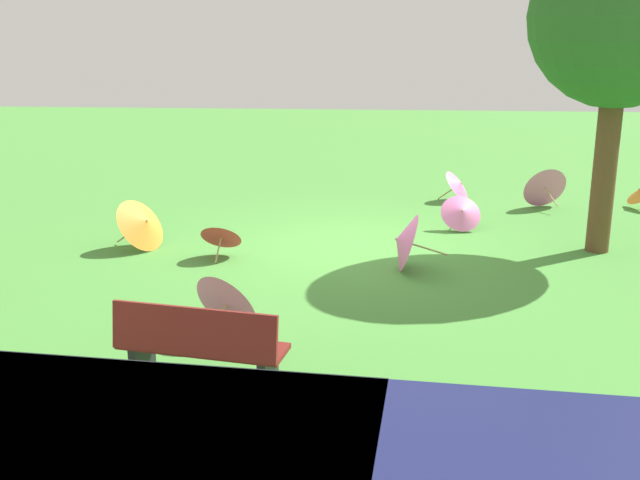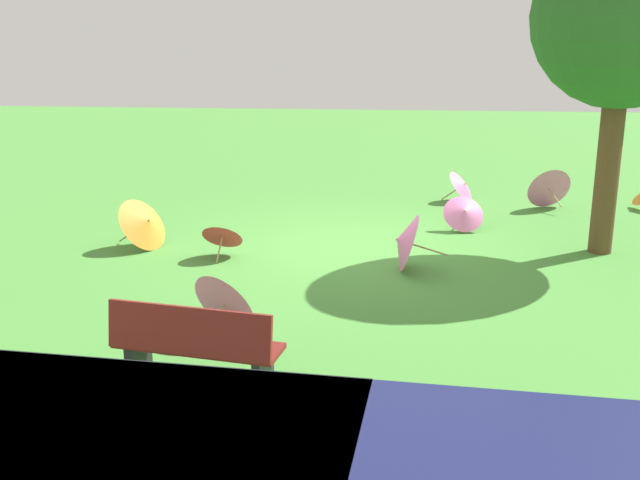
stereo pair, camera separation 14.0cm
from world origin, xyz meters
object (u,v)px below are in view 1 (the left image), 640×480
at_px(parasol_orange_0, 144,223).
at_px(parasol_pink_3, 459,185).
at_px(parasol_pink_0, 230,301).
at_px(parasol_pink_4, 402,241).
at_px(park_bench, 200,347).
at_px(parasol_pink_2, 543,186).
at_px(parasol_red_0, 222,234).
at_px(parasol_pink_1, 461,212).
at_px(shade_tree, 620,19).

height_order(parasol_orange_0, parasol_pink_3, parasol_orange_0).
height_order(parasol_pink_0, parasol_orange_0, parasol_orange_0).
height_order(parasol_pink_0, parasol_pink_4, parasol_pink_4).
relative_size(park_bench, parasol_pink_2, 1.77).
distance_m(parasol_red_0, parasol_pink_3, 5.65).
height_order(park_bench, parasol_pink_3, park_bench).
bearing_deg(parasol_pink_2, parasol_pink_4, 56.19).
xyz_separation_m(parasol_pink_1, parasol_pink_2, (-1.71, -1.87, 0.09)).
xyz_separation_m(parasol_red_0, parasol_pink_3, (-3.87, -4.11, -0.03)).
bearing_deg(parasol_red_0, shade_tree, -171.87).
distance_m(shade_tree, parasol_pink_0, 6.93).
xyz_separation_m(parasol_pink_0, parasol_pink_3, (-3.18, -7.02, -0.07)).
distance_m(parasol_pink_3, parasol_pink_4, 4.66).
relative_size(park_bench, parasol_orange_0, 1.57).
distance_m(parasol_pink_2, parasol_pink_3, 1.59).
bearing_deg(shade_tree, parasol_orange_0, 3.87).
relative_size(parasol_pink_1, parasol_orange_0, 0.73).
bearing_deg(parasol_pink_2, parasol_orange_0, 26.69).
relative_size(parasol_pink_0, parasol_pink_2, 1.00).
distance_m(parasol_pink_0, parasol_pink_2, 8.14).
distance_m(parasol_pink_1, parasol_pink_3, 2.27).
bearing_deg(shade_tree, park_bench, 45.86).
distance_m(park_bench, parasol_pink_4, 4.40).
xyz_separation_m(parasol_red_0, parasol_pink_4, (-2.67, 0.40, 0.07)).
relative_size(park_bench, parasol_pink_3, 2.02).
bearing_deg(parasol_pink_1, shade_tree, 152.60).
bearing_deg(parasol_pink_1, park_bench, 63.98).
height_order(parasol_pink_2, parasol_red_0, parasol_pink_2).
relative_size(parasol_pink_3, parasol_pink_4, 0.95).
height_order(shade_tree, parasol_red_0, shade_tree).
relative_size(parasol_orange_0, parasol_pink_3, 1.29).
bearing_deg(parasol_pink_2, shade_tree, 95.32).
distance_m(shade_tree, parasol_red_0, 6.52).
bearing_deg(parasol_red_0, parasol_pink_3, -133.34).
bearing_deg(parasol_pink_1, parasol_pink_2, -132.37).
relative_size(shade_tree, parasol_pink_0, 5.12).
bearing_deg(parasol_pink_3, parasol_pink_2, 165.65).
distance_m(parasol_red_0, parasol_pink_4, 2.70).
bearing_deg(park_bench, shade_tree, -134.14).
bearing_deg(parasol_pink_3, park_bench, 69.36).
distance_m(parasol_pink_0, parasol_orange_0, 3.81).
xyz_separation_m(park_bench, parasol_pink_0, (-0.00, -1.41, -0.07)).
bearing_deg(parasol_red_0, parasol_pink_4, 171.55).
distance_m(parasol_orange_0, parasol_pink_4, 4.02).
relative_size(parasol_pink_0, parasol_orange_0, 0.88).
distance_m(park_bench, parasol_orange_0, 5.07).
bearing_deg(parasol_pink_4, parasol_red_0, -8.45).
bearing_deg(shade_tree, parasol_pink_0, 36.76).
relative_size(parasol_pink_2, parasol_orange_0, 0.89).
height_order(parasol_pink_0, parasol_pink_2, parasol_pink_2).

